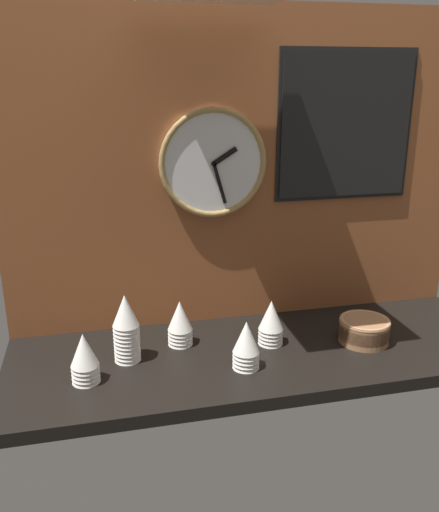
% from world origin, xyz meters
% --- Properties ---
extents(ground_plane, '(1.60, 0.56, 0.04)m').
position_xyz_m(ground_plane, '(0.00, 0.00, -0.02)').
color(ground_plane, black).
extents(wall_tiled_back, '(1.60, 0.03, 1.05)m').
position_xyz_m(wall_tiled_back, '(0.00, 0.27, 0.53)').
color(wall_tiled_back, brown).
rests_on(wall_tiled_back, ground_plane).
extents(cup_stack_far_left, '(0.08, 0.08, 0.15)m').
position_xyz_m(cup_stack_far_left, '(-0.55, -0.08, 0.08)').
color(cup_stack_far_left, white).
rests_on(cup_stack_far_left, ground_plane).
extents(cup_stack_center_left, '(0.08, 0.08, 0.15)m').
position_xyz_m(cup_stack_center_left, '(-0.25, 0.09, 0.08)').
color(cup_stack_center_left, white).
rests_on(cup_stack_center_left, ground_plane).
extents(cup_stack_center_right, '(0.08, 0.08, 0.15)m').
position_xyz_m(cup_stack_center_right, '(0.03, 0.02, 0.08)').
color(cup_stack_center_right, white).
rests_on(cup_stack_center_right, ground_plane).
extents(cup_stack_left, '(0.08, 0.08, 0.21)m').
position_xyz_m(cup_stack_left, '(-0.43, 0.02, 0.11)').
color(cup_stack_left, white).
rests_on(cup_stack_left, ground_plane).
extents(cup_stack_center, '(0.08, 0.08, 0.15)m').
position_xyz_m(cup_stack_center, '(-0.09, -0.11, 0.08)').
color(cup_stack_center, white).
rests_on(cup_stack_center, ground_plane).
extents(bowl_stack_right, '(0.16, 0.16, 0.08)m').
position_xyz_m(bowl_stack_right, '(0.34, -0.03, 0.04)').
color(bowl_stack_right, '#996B47').
rests_on(bowl_stack_right, ground_plane).
extents(wall_clock, '(0.36, 0.03, 0.36)m').
position_xyz_m(wall_clock, '(-0.11, 0.23, 0.56)').
color(wall_clock, white).
extents(menu_board, '(0.49, 0.01, 0.50)m').
position_xyz_m(menu_board, '(0.35, 0.24, 0.67)').
color(menu_board, black).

